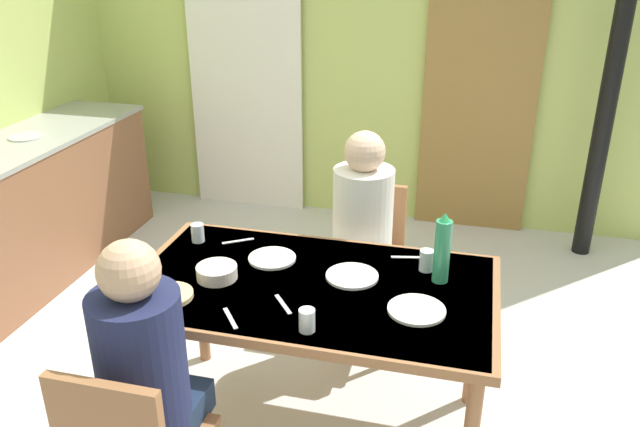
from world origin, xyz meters
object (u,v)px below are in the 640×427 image
dining_table (311,299)px  person_far_diner (362,217)px  chair_far_diner (366,256)px  water_bottle_green_near (442,249)px  person_near_diner (143,358)px  serving_bowl_center (217,272)px

dining_table → person_far_diner: person_far_diner is taller
chair_far_diner → water_bottle_green_near: bearing=123.5°
person_near_diner → serving_bowl_center: person_near_diner is taller
serving_bowl_center → dining_table: bearing=7.4°
dining_table → chair_far_diner: (0.09, 0.79, -0.19)m
water_bottle_green_near → chair_far_diner: bearing=123.5°
chair_far_diner → serving_bowl_center: bearing=60.2°
person_far_diner → water_bottle_green_near: 0.66m
dining_table → chair_far_diner: bearing=83.5°
dining_table → water_bottle_green_near: size_ratio=4.93×
chair_far_diner → person_far_diner: person_far_diner is taller
dining_table → water_bottle_green_near: water_bottle_green_near is taller
person_far_diner → serving_bowl_center: bearing=55.7°
dining_table → person_near_diner: 0.77m
water_bottle_green_near → serving_bowl_center: 0.93m
water_bottle_green_near → person_far_diner: bearing=130.2°
dining_table → serving_bowl_center: serving_bowl_center is taller
chair_far_diner → dining_table: bearing=83.5°
dining_table → chair_far_diner: 0.81m
person_far_diner → serving_bowl_center: 0.85m
person_far_diner → serving_bowl_center: size_ratio=4.53×
dining_table → person_far_diner: size_ratio=1.96×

